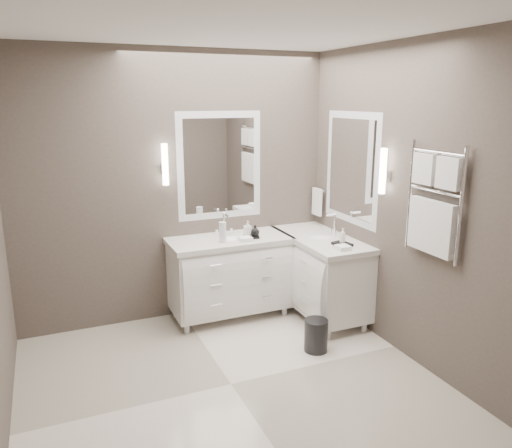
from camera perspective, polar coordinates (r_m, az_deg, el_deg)
name	(u,v)px	position (r m, az deg, el deg)	size (l,w,h in m)	color
floor	(231,385)	(4.20, -2.88, -17.87)	(3.20, 3.00, 0.01)	#F0E2D1
ceiling	(226,24)	(3.59, -3.45, 21.90)	(3.20, 3.00, 0.01)	white
wall_back	(177,188)	(5.08, -9.00, 4.11)	(3.20, 0.01, 2.70)	#4D433D
wall_front	(340,291)	(2.37, 9.58, -7.55)	(3.20, 0.01, 2.70)	#4D433D
wall_right	(405,203)	(4.46, 16.62, 2.32)	(0.01, 3.00, 2.70)	#4D433D
vanity_back	(230,272)	(5.16, -2.99, -5.49)	(1.24, 0.59, 0.97)	white
vanity_right	(320,270)	(5.24, 7.31, -5.29)	(0.59, 1.24, 0.97)	white
mirror_back	(220,166)	(5.16, -4.16, 6.65)	(0.90, 0.02, 1.10)	white
mirror_right	(351,168)	(5.05, 10.85, 6.28)	(0.02, 0.90, 1.10)	white
sconce_back	(165,165)	(4.93, -10.35, 6.62)	(0.06, 0.06, 0.40)	white
sconce_right	(383,172)	(4.54, 14.29, 5.78)	(0.06, 0.06, 0.40)	white
towel_bar_corner	(317,201)	(5.56, 6.99, 2.60)	(0.03, 0.22, 0.30)	white
towel_ladder	(433,208)	(4.12, 19.59, 1.75)	(0.06, 0.58, 0.90)	white
waste_bin	(316,335)	(4.63, 6.87, -12.51)	(0.21, 0.21, 0.30)	black
amenity_tray_back	(251,237)	(5.05, -0.55, -1.44)	(0.16, 0.12, 0.02)	black
amenity_tray_right	(342,244)	(4.86, 9.83, -2.28)	(0.13, 0.17, 0.03)	black
water_bottle	(223,232)	(4.87, -3.84, -0.96)	(0.07, 0.07, 0.20)	silver
soap_bottle_a	(248,228)	(5.04, -0.95, -0.48)	(0.07, 0.07, 0.15)	white
soap_bottle_b	(255,230)	(5.02, -0.10, -0.74)	(0.09, 0.09, 0.11)	black
soap_bottle_c	(343,236)	(4.83, 9.87, -1.31)	(0.06, 0.06, 0.15)	white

